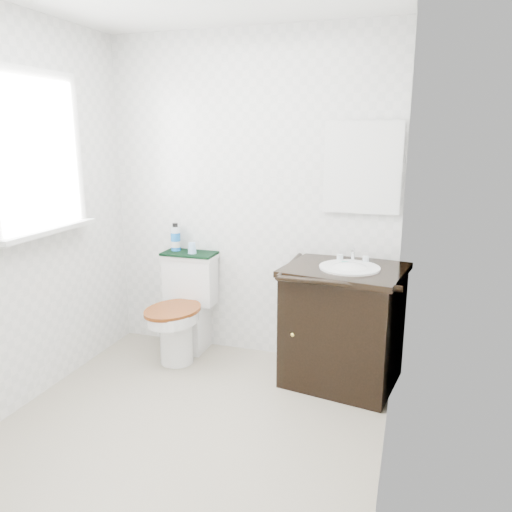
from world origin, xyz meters
The scene contains 13 objects.
floor centered at (0.00, 0.00, 0.00)m, with size 2.40×2.40×0.00m, color #A19C82.
wall_back centered at (0.00, 1.20, 1.20)m, with size 2.40×2.40×0.00m, color silver.
wall_left centered at (-1.10, 0.00, 1.20)m, with size 2.40×2.40×0.00m, color silver.
wall_right centered at (1.10, 0.00, 1.20)m, with size 2.40×2.40×0.00m, color silver.
window centered at (-1.07, 0.25, 1.55)m, with size 0.02×0.70×0.90m, color white.
mirror centered at (0.82, 1.18, 1.45)m, with size 0.50×0.02×0.60m, color silver.
toilet centered at (-0.45, 0.97, 0.34)m, with size 0.44×0.65×0.77m.
vanity centered at (0.77, 0.90, 0.43)m, with size 0.85×0.76×0.92m.
trash_bin centered at (0.45, 1.05, 0.15)m, with size 0.23×0.20×0.29m.
towel centered at (-0.45, 1.09, 0.78)m, with size 0.41×0.22×0.02m, color black.
mouthwash_bottle centered at (-0.58, 1.12, 0.89)m, with size 0.07×0.07×0.22m.
cup centered at (-0.42, 1.07, 0.83)m, with size 0.07×0.07×0.08m, color #95C4F5.
soap_bar centered at (0.75, 0.99, 0.83)m, with size 0.07×0.04×0.02m, color #1A8172.
Camera 1 is at (1.17, -2.30, 1.68)m, focal length 35.00 mm.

